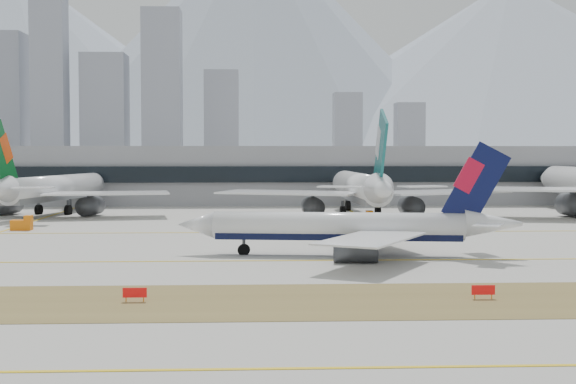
{
  "coord_description": "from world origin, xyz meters",
  "views": [
    {
      "loc": [
        -2.91,
        -105.45,
        13.98
      ],
      "look_at": [
        2.48,
        18.0,
        7.5
      ],
      "focal_mm": 50.0,
      "sensor_mm": 36.0,
      "label": 1
    }
  ],
  "objects_px": {
    "taxiing_airliner": "(351,228)",
    "widebody_eva": "(51,190)",
    "widebody_cathay": "(361,190)",
    "terminal": "(264,174)"
  },
  "relations": [
    {
      "from": "taxiing_airliner",
      "to": "widebody_eva",
      "type": "height_order",
      "value": "widebody_eva"
    },
    {
      "from": "widebody_eva",
      "to": "widebody_cathay",
      "type": "distance_m",
      "value": 66.63
    },
    {
      "from": "widebody_eva",
      "to": "widebody_cathay",
      "type": "bearing_deg",
      "value": -85.02
    },
    {
      "from": "taxiing_airliner",
      "to": "terminal",
      "type": "xyz_separation_m",
      "value": [
        -9.94,
        115.45,
        3.81
      ]
    },
    {
      "from": "widebody_eva",
      "to": "widebody_cathay",
      "type": "xyz_separation_m",
      "value": [
        66.01,
        -9.08,
        0.41
      ]
    },
    {
      "from": "taxiing_airliner",
      "to": "widebody_eva",
      "type": "bearing_deg",
      "value": -43.48
    },
    {
      "from": "widebody_eva",
      "to": "terminal",
      "type": "bearing_deg",
      "value": -32.54
    },
    {
      "from": "taxiing_airliner",
      "to": "widebody_eva",
      "type": "xyz_separation_m",
      "value": [
        -56.39,
        69.58,
        1.66
      ]
    },
    {
      "from": "terminal",
      "to": "widebody_cathay",
      "type": "bearing_deg",
      "value": -70.41
    },
    {
      "from": "taxiing_airliner",
      "to": "terminal",
      "type": "bearing_deg",
      "value": -77.58
    }
  ]
}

